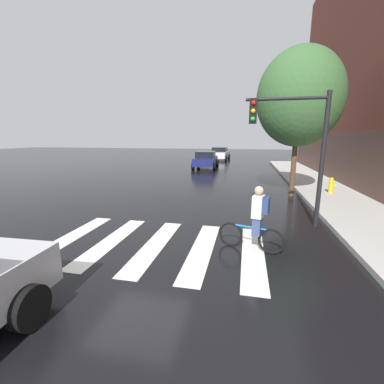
% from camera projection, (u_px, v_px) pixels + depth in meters
% --- Properties ---
extents(ground_plane, '(120.00, 120.00, 0.00)m').
position_uv_depth(ground_plane, '(138.00, 243.00, 6.90)').
color(ground_plane, black).
extents(crosswalk_stripes, '(5.70, 3.53, 0.01)m').
position_uv_depth(crosswalk_stripes, '(155.00, 245.00, 6.80)').
color(crosswalk_stripes, silver).
rests_on(crosswalk_stripes, ground).
extents(sedan_mid, '(2.27, 4.66, 1.59)m').
position_uv_depth(sedan_mid, '(206.00, 160.00, 23.74)').
color(sedan_mid, navy).
rests_on(sedan_mid, ground).
extents(sedan_far, '(2.41, 4.84, 1.64)m').
position_uv_depth(sedan_far, '(220.00, 153.00, 32.55)').
color(sedan_far, silver).
rests_on(sedan_far, ground).
extents(cyclist, '(1.66, 0.52, 1.69)m').
position_uv_depth(cyclist, '(256.00, 219.00, 6.29)').
color(cyclist, black).
rests_on(cyclist, ground).
extents(traffic_light_near, '(2.47, 0.28, 4.20)m').
position_uv_depth(traffic_light_near, '(296.00, 137.00, 7.81)').
color(traffic_light_near, black).
rests_on(traffic_light_near, ground).
extents(fire_hydrant, '(0.33, 0.22, 0.78)m').
position_uv_depth(fire_hydrant, '(331.00, 185.00, 12.46)').
color(fire_hydrant, gold).
rests_on(fire_hydrant, sidewalk).
extents(street_tree_near, '(3.85, 3.85, 6.85)m').
position_uv_depth(street_tree_near, '(299.00, 98.00, 11.58)').
color(street_tree_near, '#4C3823').
rests_on(street_tree_near, ground).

